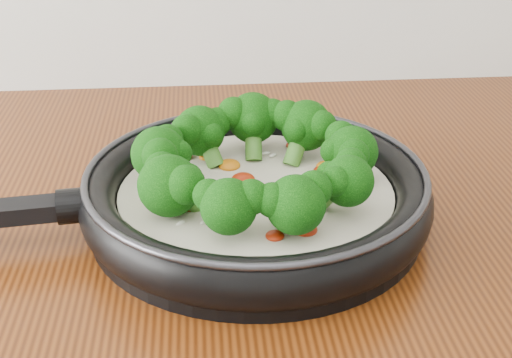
{
  "coord_description": "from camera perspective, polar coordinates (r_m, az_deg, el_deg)",
  "views": [
    {
      "loc": [
        -0.09,
        0.41,
        1.28
      ],
      "look_at": [
        -0.04,
        1.05,
        0.95
      ],
      "focal_mm": 49.09,
      "sensor_mm": 36.0,
      "label": 1
    }
  ],
  "objects": [
    {
      "name": "skillet",
      "position": [
        0.73,
        -0.33,
        -0.73
      ],
      "size": [
        0.59,
        0.4,
        0.11
      ],
      "color": "black",
      "rests_on": "counter"
    }
  ]
}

